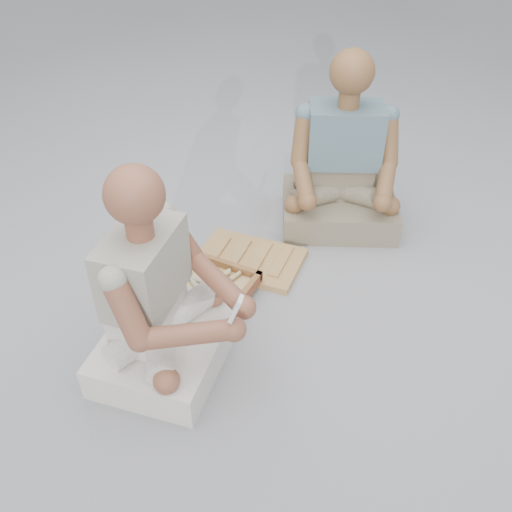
% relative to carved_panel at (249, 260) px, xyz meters
% --- Properties ---
extents(ground, '(60.00, 60.00, 0.00)m').
position_rel_carved_panel_xyz_m(ground, '(0.08, -0.50, -0.02)').
color(ground, gray).
rests_on(ground, ground).
extents(carved_panel, '(0.58, 0.43, 0.04)m').
position_rel_carved_panel_xyz_m(carved_panel, '(0.00, 0.00, 0.00)').
color(carved_panel, '#AC8442').
rests_on(carved_panel, ground).
extents(tool_tray, '(0.55, 0.48, 0.06)m').
position_rel_carved_panel_xyz_m(tool_tray, '(-0.17, -0.30, 0.04)').
color(tool_tray, brown).
rests_on(tool_tray, carved_panel).
extents(chisel_0, '(0.14, 0.19, 0.02)m').
position_rel_carved_panel_xyz_m(chisel_0, '(-0.09, -0.23, 0.06)').
color(chisel_0, silver).
rests_on(chisel_0, tool_tray).
extents(chisel_1, '(0.22, 0.03, 0.02)m').
position_rel_carved_panel_xyz_m(chisel_1, '(-0.16, -0.28, 0.05)').
color(chisel_1, silver).
rests_on(chisel_1, tool_tray).
extents(chisel_2, '(0.15, 0.18, 0.02)m').
position_rel_carved_panel_xyz_m(chisel_2, '(-0.09, -0.21, 0.05)').
color(chisel_2, silver).
rests_on(chisel_2, tool_tray).
extents(chisel_3, '(0.20, 0.13, 0.02)m').
position_rel_carved_panel_xyz_m(chisel_3, '(-0.16, -0.34, 0.06)').
color(chisel_3, silver).
rests_on(chisel_3, tool_tray).
extents(chisel_4, '(0.17, 0.17, 0.02)m').
position_rel_carved_panel_xyz_m(chisel_4, '(-0.21, -0.29, 0.05)').
color(chisel_4, silver).
rests_on(chisel_4, tool_tray).
extents(chisel_5, '(0.14, 0.19, 0.02)m').
position_rel_carved_panel_xyz_m(chisel_5, '(-0.21, -0.44, 0.04)').
color(chisel_5, silver).
rests_on(chisel_5, tool_tray).
extents(chisel_6, '(0.12, 0.20, 0.02)m').
position_rel_carved_panel_xyz_m(chisel_6, '(-0.03, -0.23, 0.06)').
color(chisel_6, silver).
rests_on(chisel_6, tool_tray).
extents(chisel_7, '(0.13, 0.20, 0.02)m').
position_rel_carved_panel_xyz_m(chisel_7, '(-0.11, -0.28, 0.05)').
color(chisel_7, silver).
rests_on(chisel_7, tool_tray).
extents(chisel_8, '(0.16, 0.18, 0.02)m').
position_rel_carved_panel_xyz_m(chisel_8, '(-0.16, -0.35, 0.06)').
color(chisel_8, silver).
rests_on(chisel_8, tool_tray).
extents(wood_chip_0, '(0.02, 0.02, 0.00)m').
position_rel_carved_panel_xyz_m(wood_chip_0, '(-0.41, -0.01, -0.02)').
color(wood_chip_0, '#D8B77F').
rests_on(wood_chip_0, ground).
extents(wood_chip_1, '(0.02, 0.02, 0.00)m').
position_rel_carved_panel_xyz_m(wood_chip_1, '(-0.33, -0.47, -0.02)').
color(wood_chip_1, '#D8B77F').
rests_on(wood_chip_1, ground).
extents(wood_chip_2, '(0.02, 0.02, 0.00)m').
position_rel_carved_panel_xyz_m(wood_chip_2, '(0.13, -0.01, -0.02)').
color(wood_chip_2, '#D8B77F').
rests_on(wood_chip_2, ground).
extents(wood_chip_3, '(0.02, 0.02, 0.00)m').
position_rel_carved_panel_xyz_m(wood_chip_3, '(-0.51, -0.20, -0.02)').
color(wood_chip_3, '#D8B77F').
rests_on(wood_chip_3, ground).
extents(wood_chip_4, '(0.02, 0.02, 0.00)m').
position_rel_carved_panel_xyz_m(wood_chip_4, '(-0.44, 0.07, -0.02)').
color(wood_chip_4, '#D8B77F').
rests_on(wood_chip_4, ground).
extents(wood_chip_5, '(0.02, 0.02, 0.00)m').
position_rel_carved_panel_xyz_m(wood_chip_5, '(-0.20, -0.52, -0.02)').
color(wood_chip_5, '#D8B77F').
rests_on(wood_chip_5, ground).
extents(wood_chip_6, '(0.02, 0.02, 0.00)m').
position_rel_carved_panel_xyz_m(wood_chip_6, '(-0.34, -0.48, -0.02)').
color(wood_chip_6, '#D8B77F').
rests_on(wood_chip_6, ground).
extents(wood_chip_7, '(0.02, 0.02, 0.00)m').
position_rel_carved_panel_xyz_m(wood_chip_7, '(0.13, 0.01, -0.02)').
color(wood_chip_7, '#D8B77F').
rests_on(wood_chip_7, ground).
extents(wood_chip_8, '(0.02, 0.02, 0.00)m').
position_rel_carved_panel_xyz_m(wood_chip_8, '(-0.41, -0.04, -0.02)').
color(wood_chip_8, '#D8B77F').
rests_on(wood_chip_8, ground).
extents(wood_chip_9, '(0.02, 0.02, 0.00)m').
position_rel_carved_panel_xyz_m(wood_chip_9, '(0.05, 0.01, -0.02)').
color(wood_chip_9, '#D8B77F').
rests_on(wood_chip_9, ground).
extents(craftsman, '(0.65, 0.64, 0.94)m').
position_rel_carved_panel_xyz_m(craftsman, '(-0.19, -0.72, 0.30)').
color(craftsman, silver).
rests_on(craftsman, ground).
extents(companion, '(0.71, 0.61, 0.98)m').
position_rel_carved_panel_xyz_m(companion, '(0.40, 0.50, 0.31)').
color(companion, '#81725D').
rests_on(companion, ground).
extents(mobile_phone, '(0.06, 0.05, 0.12)m').
position_rel_carved_panel_xyz_m(mobile_phone, '(0.15, -0.81, 0.43)').
color(mobile_phone, silver).
rests_on(mobile_phone, craftsman).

